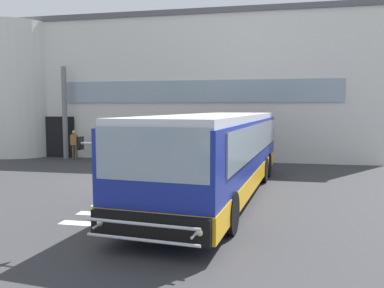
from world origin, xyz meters
The scene contains 7 objects.
ground_plane centered at (0.00, 0.00, -0.01)m, with size 80.00×90.00×0.02m, color #353538.
bay_paint_stripes centered at (2.00, -4.20, 0.00)m, with size 4.40×3.96×0.01m.
terminal_building centered at (-0.69, 11.62, 4.09)m, with size 23.13×13.80×8.20m.
entry_support_column centered at (-6.52, 5.40, 2.62)m, with size 0.28×0.28×5.24m, color slate.
bus_main_foreground centered at (3.33, -2.05, 1.34)m, with size 4.11×12.23×2.70m.
passenger_near_column centered at (-5.72, 4.94, 0.93)m, with size 0.58×0.30×1.68m.
passenger_by_doorway centered at (-4.46, 5.14, 0.96)m, with size 0.52×0.49×1.68m.
Camera 1 is at (5.01, -14.76, 2.91)m, focal length 36.10 mm.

